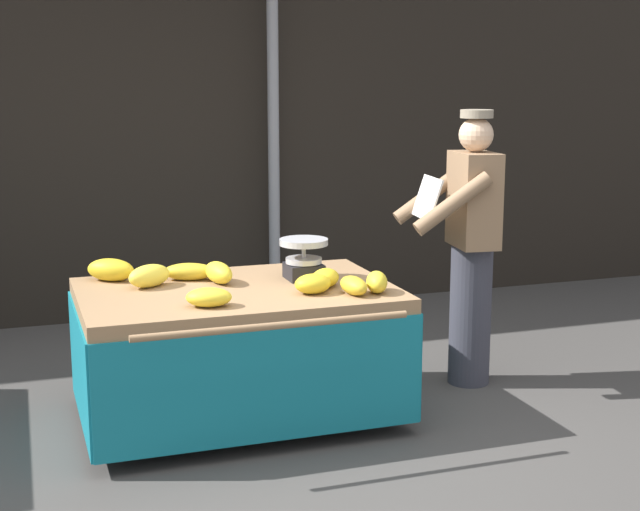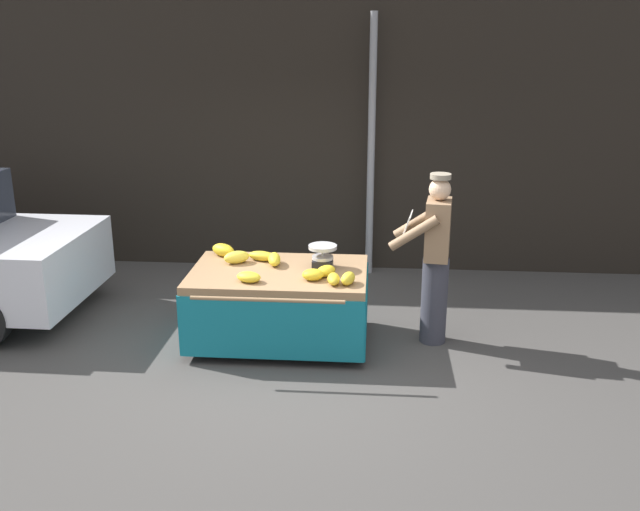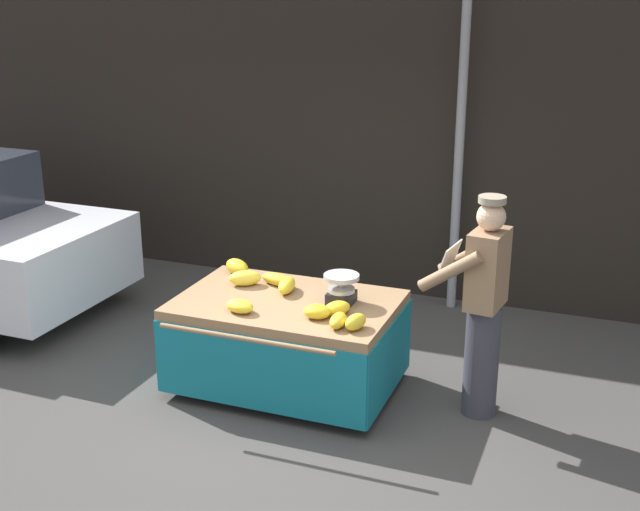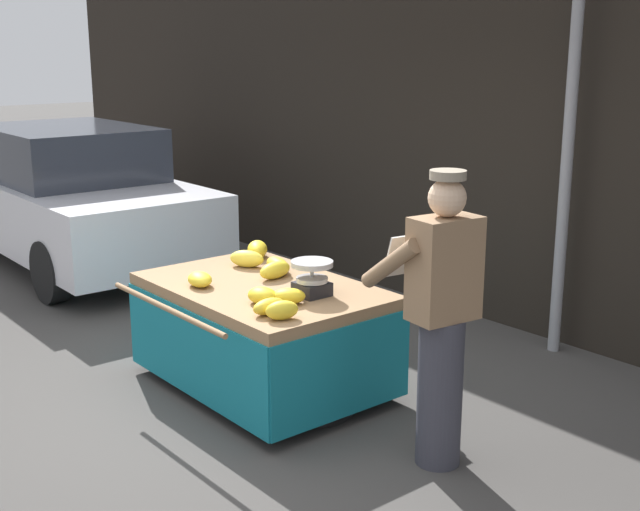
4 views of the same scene
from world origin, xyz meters
TOP-DOWN VIEW (x-y plane):
  - ground_plane at (0.00, 0.00)m, footprint 60.00×60.00m
  - back_wall at (0.00, 3.09)m, footprint 16.00×0.24m
  - street_pole at (0.74, 2.78)m, footprint 0.09×0.09m
  - banana_cart at (-0.12, 0.56)m, footprint 1.74×1.35m
  - weighing_scale at (0.30, 0.66)m, footprint 0.28×0.28m
  - banana_bunch_0 at (0.24, 0.30)m, footprint 0.23×0.20m
  - banana_bunch_1 at (-0.33, 0.84)m, footprint 0.32×0.21m
  - banana_bunch_2 at (0.44, 0.21)m, footprint 0.14×0.25m
  - banana_bunch_3 at (-0.18, 0.72)m, footprint 0.17×0.29m
  - banana_bunch_4 at (-0.35, 0.20)m, footprint 0.27×0.22m
  - banana_bunch_5 at (0.57, 0.21)m, footprint 0.17×0.23m
  - banana_bunch_6 at (0.35, 0.42)m, footprint 0.24×0.26m
  - banana_bunch_7 at (-0.57, 0.74)m, footprint 0.30×0.26m
  - banana_bunch_8 at (-0.76, 0.97)m, footprint 0.32×0.29m
  - vendor_person at (1.40, 0.70)m, footprint 0.62×0.57m

SIDE VIEW (x-z plane):
  - ground_plane at x=0.00m, z-range 0.00..0.00m
  - banana_cart at x=-0.12m, z-range 0.18..0.94m
  - banana_bunch_4 at x=-0.35m, z-range 0.76..0.86m
  - banana_bunch_2 at x=0.44m, z-range 0.76..0.86m
  - banana_bunch_1 at x=-0.33m, z-range 0.76..0.86m
  - banana_bunch_6 at x=0.35m, z-range 0.76..0.87m
  - banana_bunch_0 at x=0.24m, z-range 0.76..0.87m
  - banana_bunch_5 at x=0.57m, z-range 0.76..0.88m
  - banana_bunch_3 at x=-0.18m, z-range 0.76..0.88m
  - banana_bunch_7 at x=-0.57m, z-range 0.76..0.89m
  - banana_bunch_8 at x=-0.76m, z-range 0.76..0.89m
  - vendor_person at x=1.40m, z-range 0.02..1.73m
  - weighing_scale at x=0.30m, z-range 0.76..1.00m
  - street_pole at x=0.74m, z-range 0.00..3.22m
  - back_wall at x=0.00m, z-range 0.00..3.77m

